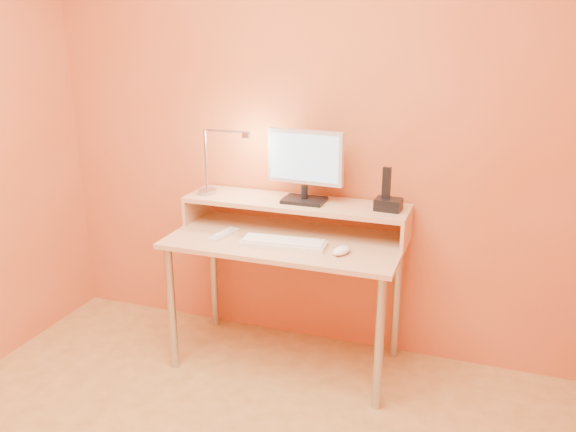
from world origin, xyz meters
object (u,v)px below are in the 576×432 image
at_px(keyboard, 283,244).
at_px(lamp_base, 207,192).
at_px(remote_control, 224,234).
at_px(mouse, 341,250).
at_px(monitor_panel, 305,157).
at_px(phone_dock, 388,204).

bearing_deg(keyboard, lamp_base, 152.27).
bearing_deg(remote_control, mouse, 7.83).
xyz_separation_m(monitor_panel, keyboard, (-0.03, -0.26, -0.39)).
relative_size(lamp_base, phone_dock, 0.77).
bearing_deg(mouse, remote_control, -163.72).
bearing_deg(lamp_base, phone_dock, 1.73).
relative_size(lamp_base, keyboard, 0.24).
distance_m(monitor_panel, keyboard, 0.47).
bearing_deg(phone_dock, remote_control, -160.55).
relative_size(lamp_base, mouse, 0.87).
relative_size(phone_dock, mouse, 1.13).
bearing_deg(mouse, lamp_base, -175.75).
height_order(keyboard, mouse, mouse).
xyz_separation_m(phone_dock, remote_control, (-0.81, -0.22, -0.18)).
height_order(lamp_base, remote_control, lamp_base).
xyz_separation_m(monitor_panel, mouse, (0.27, -0.28, -0.38)).
bearing_deg(remote_control, phone_dock, 27.35).
bearing_deg(lamp_base, keyboard, -22.98).
bearing_deg(lamp_base, remote_control, -46.19).
bearing_deg(phone_dock, monitor_panel, -177.24).
height_order(lamp_base, keyboard, lamp_base).
bearing_deg(remote_control, lamp_base, 145.76).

